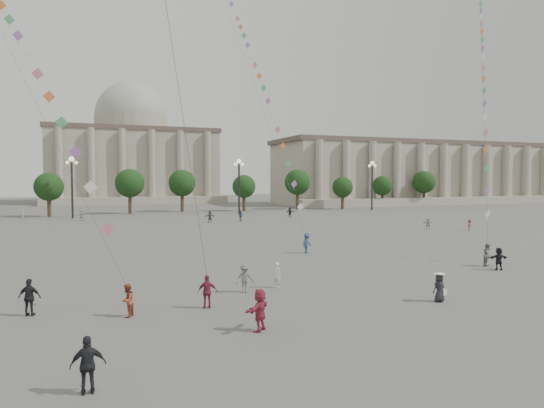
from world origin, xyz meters
name	(u,v)px	position (x,y,z in m)	size (l,w,h in m)	color
ground	(363,319)	(0.00, 0.00, 0.00)	(360.00, 360.00, 0.00)	#585653
hall_east	(417,173)	(75.00, 93.89, 8.43)	(84.00, 26.22, 17.20)	#A39B88
hall_central	(132,154)	(0.00, 129.22, 14.23)	(48.30, 34.30, 35.50)	#A39B88
tree_row	(155,186)	(0.00, 78.00, 5.39)	(137.12, 5.12, 8.00)	#382C1C
lamp_post_mid_west	(72,176)	(-15.00, 70.00, 7.35)	(2.00, 0.90, 10.65)	#262628
lamp_post_mid_east	(239,176)	(15.00, 70.00, 7.35)	(2.00, 0.90, 10.65)	#262628
lamp_post_far_east	(372,176)	(45.00, 70.00, 7.35)	(2.00, 0.90, 10.65)	#262628
person_crowd_0	(240,216)	(10.44, 54.24, 0.88)	(1.03, 0.43, 1.76)	navy
person_crowd_3	(499,259)	(16.23, 7.41, 0.85)	(1.58, 0.50, 1.70)	black
person_crowd_4	(81,215)	(-13.54, 64.43, 0.94)	(1.74, 0.56, 1.88)	beige
person_crowd_6	(245,278)	(-3.71, 7.31, 0.86)	(1.11, 0.64, 1.72)	slate
person_crowd_7	(428,223)	(30.50, 33.31, 0.79)	(1.46, 0.46, 1.57)	#B6B6B1
person_crowd_8	(470,225)	(34.14, 29.57, 0.76)	(0.98, 0.56, 1.52)	brown
person_crowd_9	(290,212)	(21.24, 59.34, 0.86)	(1.60, 0.51, 1.73)	black
person_crowd_10	(23,215)	(-22.39, 67.02, 0.93)	(0.68, 0.45, 1.86)	#ACADA9
person_crowd_12	(210,217)	(5.27, 53.61, 0.91)	(1.69, 0.54, 1.83)	#5A595D
person_crowd_13	(277,275)	(-1.41, 7.84, 0.81)	(0.59, 0.39, 1.61)	silver
tourist_0	(207,292)	(-6.61, 4.68, 0.88)	(1.03, 0.43, 1.76)	maroon
tourist_1	(30,297)	(-15.23, 6.40, 0.93)	(1.10, 0.46, 1.87)	black
tourist_2	(260,310)	(-5.30, 0.09, 0.96)	(1.77, 0.56, 1.91)	#A02B43
tourist_4	(88,365)	(-12.50, -3.99, 0.94)	(1.10, 0.46, 1.87)	black
kite_flyer_0	(127,300)	(-10.69, 4.48, 0.83)	(0.80, 0.63, 1.65)	#9B402A
kite_flyer_1	(307,243)	(6.25, 19.95, 0.93)	(1.20, 0.69, 1.85)	navy
kite_flyer_2	(488,255)	(16.71, 8.95, 0.89)	(0.87, 0.68, 1.78)	slate
hat_person	(439,287)	(5.76, 1.42, 0.84)	(0.81, 0.60, 1.69)	black
kite_train_mid	(239,29)	(6.70, 42.36, 26.69)	(1.59, 42.08, 62.84)	#3F3F3F
kite_train_east	(482,41)	(31.88, 25.78, 23.26)	(28.91, 31.50, 58.72)	#3F3F3F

